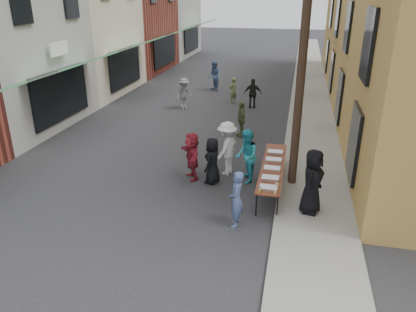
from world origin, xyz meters
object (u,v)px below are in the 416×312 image
at_px(catering_tray_sausage, 268,188).
at_px(guest_front_c, 246,156).
at_px(utility_pole_near, 304,43).
at_px(utility_pole_mid, 305,17).
at_px(serving_table, 273,167).
at_px(guest_front_a, 213,161).
at_px(utility_pole_far, 306,8).
at_px(server, 312,182).

relative_size(catering_tray_sausage, guest_front_c, 0.28).
relative_size(utility_pole_near, utility_pole_mid, 1.00).
xyz_separation_m(utility_pole_near, serving_table, (-0.63, -0.33, -3.79)).
bearing_deg(guest_front_c, utility_pole_mid, 157.87).
relative_size(utility_pole_near, guest_front_a, 5.81).
xyz_separation_m(utility_pole_near, guest_front_c, (-1.51, -0.06, -3.60)).
bearing_deg(guest_front_c, catering_tray_sausage, 9.67).
relative_size(utility_pole_far, serving_table, 2.25).
bearing_deg(utility_pole_near, guest_front_c, -177.60).
bearing_deg(utility_pole_far, utility_pole_mid, -90.00).
relative_size(utility_pole_near, serving_table, 2.25).
bearing_deg(catering_tray_sausage, utility_pole_mid, 87.43).
xyz_separation_m(utility_pole_far, server, (0.55, -25.81, -3.47)).
distance_m(guest_front_c, server, 2.70).
relative_size(utility_pole_mid, guest_front_c, 5.02).
height_order(utility_pole_mid, guest_front_a, utility_pole_mid).
bearing_deg(catering_tray_sausage, utility_pole_near, 72.41).
distance_m(guest_front_a, server, 3.43).
height_order(utility_pole_near, utility_pole_mid, same).
distance_m(utility_pole_far, serving_table, 24.63).
bearing_deg(utility_pole_near, catering_tray_sausage, -107.59).
distance_m(utility_pole_near, guest_front_a, 4.54).
distance_m(utility_pole_near, catering_tray_sausage, 4.25).
bearing_deg(utility_pole_mid, guest_front_a, -101.68).
distance_m(utility_pole_near, guest_front_c, 3.91).
xyz_separation_m(serving_table, guest_front_c, (-0.88, 0.27, 0.18)).
relative_size(serving_table, guest_front_c, 2.23).
relative_size(guest_front_c, server, 0.96).
bearing_deg(serving_table, server, -51.51).
distance_m(utility_pole_mid, server, 14.25).
relative_size(utility_pole_near, guest_front_c, 5.02).
xyz_separation_m(utility_pole_near, utility_pole_mid, (0.00, 12.00, 0.00)).
height_order(utility_pole_mid, guest_front_c, utility_pole_mid).
distance_m(utility_pole_far, guest_front_a, 24.81).
bearing_deg(serving_table, guest_front_a, -178.15).
relative_size(utility_pole_near, server, 4.82).
relative_size(guest_front_a, server, 0.83).
height_order(catering_tray_sausage, server, server).
relative_size(utility_pole_near, catering_tray_sausage, 18.00).
xyz_separation_m(utility_pole_far, catering_tray_sausage, (-0.63, -25.98, -3.71)).
bearing_deg(guest_front_a, utility_pole_far, -172.76).
height_order(utility_pole_near, guest_front_c, utility_pole_near).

